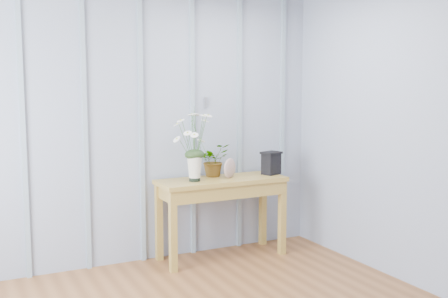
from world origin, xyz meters
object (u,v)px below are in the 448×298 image
carved_box (271,163)px  sideboard (222,191)px  daisy_vase (194,138)px  felt_disc_vessel (230,168)px

carved_box → sideboard: bearing=178.7°
daisy_vase → sideboard: bearing=4.9°
daisy_vase → carved_box: size_ratio=2.82×
sideboard → daisy_vase: 0.58m
daisy_vase → felt_disc_vessel: bearing=0.8°
sideboard → felt_disc_vessel: size_ratio=6.40×
felt_disc_vessel → carved_box: (0.46, 0.01, 0.02)m
felt_disc_vessel → carved_box: size_ratio=0.84×
carved_box → felt_disc_vessel: bearing=-179.1°
sideboard → carved_box: bearing=-1.3°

